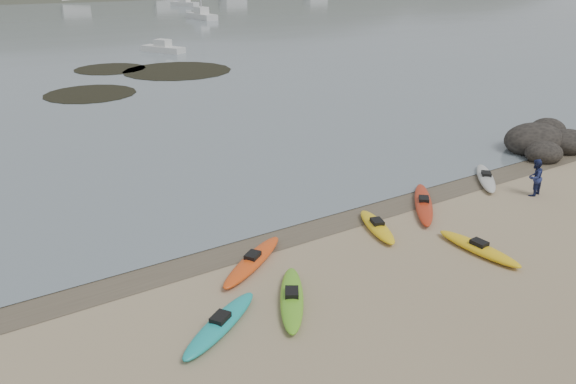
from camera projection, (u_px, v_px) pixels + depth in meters
ground at (288, 228)px, 21.63m from camera, size 600.00×600.00×0.00m
wet_sand at (292, 231)px, 21.40m from camera, size 60.00×60.00×0.00m
kayaks at (348, 257)px, 19.11m from camera, size 23.95×9.74×0.34m
person_east at (535, 177)px, 24.40m from camera, size 0.89×0.74×1.65m
rock_cluster at (544, 145)px, 30.65m from camera, size 5.30×3.90×1.80m
kelp_mats at (143, 75)px, 50.95m from camera, size 18.22×17.13×0.04m
moored_boats at (27, 23)px, 90.06m from camera, size 82.25×80.92×1.26m
far_hills at (86, 41)px, 198.44m from camera, size 550.00×135.00×80.00m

